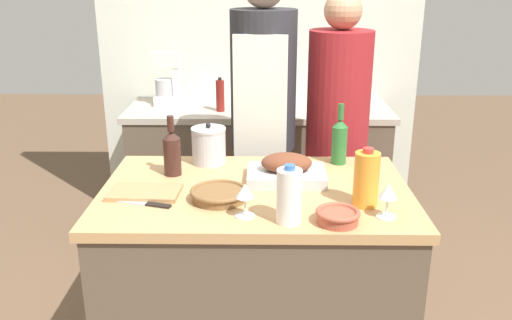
{
  "coord_description": "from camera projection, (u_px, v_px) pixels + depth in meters",
  "views": [
    {
      "loc": [
        0.03,
        -2.03,
        1.75
      ],
      "look_at": [
        0.0,
        0.12,
        1.01
      ],
      "focal_mm": 38.0,
      "sensor_mm": 36.0,
      "label": 1
    }
  ],
  "objects": [
    {
      "name": "condiment_bottle_extra",
      "position": [
        220.0,
        96.0,
        3.47
      ],
      "size": [
        0.05,
        0.05,
        0.22
      ],
      "color": "maroon",
      "rests_on": "back_counter"
    },
    {
      "name": "cutting_board",
      "position": [
        145.0,
        192.0,
        2.13
      ],
      "size": [
        0.28,
        0.18,
        0.02
      ],
      "color": "#AD7F51",
      "rests_on": "kitchen_island"
    },
    {
      "name": "wine_glass_right",
      "position": [
        245.0,
        193.0,
        1.91
      ],
      "size": [
        0.07,
        0.07,
        0.13
      ],
      "color": "silver",
      "rests_on": "kitchen_island"
    },
    {
      "name": "wine_bottle_dark",
      "position": [
        339.0,
        140.0,
        2.44
      ],
      "size": [
        0.07,
        0.07,
        0.28
      ],
      "color": "#28662D",
      "rests_on": "kitchen_island"
    },
    {
      "name": "wicker_basket",
      "position": [
        219.0,
        194.0,
        2.07
      ],
      "size": [
        0.22,
        0.22,
        0.04
      ],
      "color": "brown",
      "rests_on": "kitchen_island"
    },
    {
      "name": "stock_pot",
      "position": [
        209.0,
        145.0,
        2.46
      ],
      "size": [
        0.16,
        0.16,
        0.19
      ],
      "color": "#B7B7BC",
      "rests_on": "kitchen_island"
    },
    {
      "name": "back_counter",
      "position": [
        259.0,
        171.0,
        3.75
      ],
      "size": [
        1.74,
        0.6,
        0.9
      ],
      "color": "brown",
      "rests_on": "ground_plane"
    },
    {
      "name": "stand_mixer",
      "position": [
        168.0,
        83.0,
        3.63
      ],
      "size": [
        0.18,
        0.14,
        0.35
      ],
      "color": "silver",
      "rests_on": "back_counter"
    },
    {
      "name": "wine_glass_left",
      "position": [
        388.0,
        193.0,
        1.9
      ],
      "size": [
        0.07,
        0.07,
        0.13
      ],
      "color": "silver",
      "rests_on": "kitchen_island"
    },
    {
      "name": "knife_chef",
      "position": [
        141.0,
        203.0,
        2.04
      ],
      "size": [
        0.26,
        0.1,
        0.01
      ],
      "color": "#B7B7BC",
      "rests_on": "kitchen_island"
    },
    {
      "name": "mixing_bowl",
      "position": [
        338.0,
        216.0,
        1.88
      ],
      "size": [
        0.16,
        0.16,
        0.05
      ],
      "color": "#A84C38",
      "rests_on": "kitchen_island"
    },
    {
      "name": "person_cook_guest",
      "position": [
        337.0,
        134.0,
        2.93
      ],
      "size": [
        0.33,
        0.33,
        1.67
      ],
      "rotation": [
        0.0,
        0.0,
        0.2
      ],
      "color": "beige",
      "rests_on": "ground_plane"
    },
    {
      "name": "condiment_bottle_short",
      "position": [
        251.0,
        101.0,
        3.5
      ],
      "size": [
        0.07,
        0.07,
        0.15
      ],
      "color": "#234C28",
      "rests_on": "back_counter"
    },
    {
      "name": "condiment_bottle_tall",
      "position": [
        275.0,
        97.0,
        3.58
      ],
      "size": [
        0.07,
        0.07,
        0.16
      ],
      "color": "#B28E2D",
      "rests_on": "back_counter"
    },
    {
      "name": "juice_jug",
      "position": [
        366.0,
        179.0,
        2.0
      ],
      "size": [
        0.09,
        0.09,
        0.23
      ],
      "color": "orange",
      "rests_on": "kitchen_island"
    },
    {
      "name": "roasting_pan",
      "position": [
        286.0,
        170.0,
        2.26
      ],
      "size": [
        0.33,
        0.23,
        0.12
      ],
      "color": "#BCBCC1",
      "rests_on": "kitchen_island"
    },
    {
      "name": "kitchen_island",
      "position": [
        256.0,
        287.0,
        2.34
      ],
      "size": [
        1.25,
        0.81,
        0.93
      ],
      "color": "brown",
      "rests_on": "ground_plane"
    },
    {
      "name": "milk_jug",
      "position": [
        289.0,
        196.0,
        1.86
      ],
      "size": [
        0.09,
        0.09,
        0.21
      ],
      "color": "white",
      "rests_on": "kitchen_island"
    },
    {
      "name": "back_wall",
      "position": [
        259.0,
        44.0,
        3.81
      ],
      "size": [
        2.24,
        0.1,
        2.55
      ],
      "color": "silver",
      "rests_on": "ground_plane"
    },
    {
      "name": "wine_bottle_green",
      "position": [
        172.0,
        152.0,
        2.31
      ],
      "size": [
        0.08,
        0.08,
        0.26
      ],
      "color": "#381E19",
      "rests_on": "kitchen_island"
    },
    {
      "name": "person_cook_aproned",
      "position": [
        263.0,
        122.0,
        2.88
      ],
      "size": [
        0.34,
        0.35,
        1.79
      ],
      "rotation": [
        0.0,
        0.0,
        -0.1
      ],
      "color": "beige",
      "rests_on": "ground_plane"
    }
  ]
}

